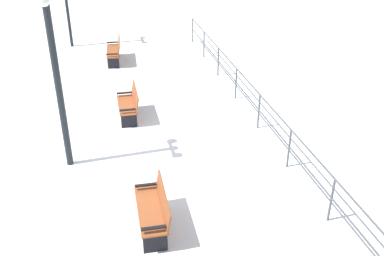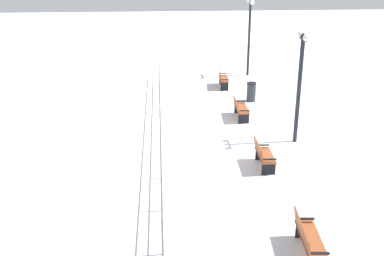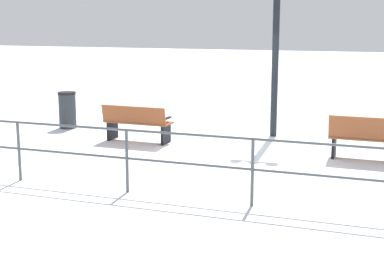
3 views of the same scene
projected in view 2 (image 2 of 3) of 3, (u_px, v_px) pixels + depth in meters
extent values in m
plane|color=white|center=(252.00, 139.00, 18.46)|extent=(80.00, 80.00, 0.00)
cube|color=brown|center=(311.00, 239.00, 11.37)|extent=(0.60, 1.69, 0.04)
cube|color=brown|center=(302.00, 231.00, 11.29)|extent=(0.24, 1.66, 0.44)
cube|color=black|center=(304.00, 230.00, 12.13)|extent=(0.43, 0.08, 0.44)
cube|color=black|center=(320.00, 253.00, 10.65)|extent=(0.44, 0.10, 0.04)
cube|color=black|center=(306.00, 219.00, 12.01)|extent=(0.44, 0.10, 0.04)
cube|color=brown|center=(265.00, 155.00, 15.99)|extent=(0.52, 1.40, 0.04)
cube|color=brown|center=(258.00, 149.00, 15.89)|extent=(0.14, 1.39, 0.45)
cube|color=black|center=(269.00, 169.00, 15.51)|extent=(0.45, 0.06, 0.43)
cube|color=black|center=(262.00, 154.00, 16.62)|extent=(0.45, 0.06, 0.43)
cube|color=black|center=(270.00, 159.00, 15.39)|extent=(0.45, 0.08, 0.04)
cube|color=black|center=(263.00, 145.00, 16.50)|extent=(0.45, 0.08, 0.04)
cube|color=brown|center=(242.00, 108.00, 20.61)|extent=(0.56, 1.58, 0.04)
cube|color=brown|center=(236.00, 104.00, 20.52)|extent=(0.15, 1.56, 0.39)
cube|color=black|center=(244.00, 118.00, 20.05)|extent=(0.46, 0.06, 0.45)
cube|color=black|center=(239.00, 108.00, 21.32)|extent=(0.46, 0.06, 0.45)
cube|color=black|center=(245.00, 111.00, 19.93)|extent=(0.46, 0.08, 0.04)
cube|color=black|center=(240.00, 101.00, 21.20)|extent=(0.46, 0.08, 0.04)
cube|color=brown|center=(224.00, 79.00, 25.21)|extent=(0.57, 1.58, 0.04)
cube|color=brown|center=(220.00, 74.00, 25.12)|extent=(0.23, 1.56, 0.47)
cube|color=black|center=(224.00, 86.00, 24.66)|extent=(0.41, 0.08, 0.47)
cube|color=black|center=(223.00, 80.00, 25.92)|extent=(0.41, 0.08, 0.47)
cube|color=black|center=(225.00, 80.00, 24.53)|extent=(0.41, 0.10, 0.04)
cube|color=black|center=(223.00, 73.00, 25.80)|extent=(0.41, 0.10, 0.04)
cylinder|color=black|center=(299.00, 91.00, 17.54)|extent=(0.16, 0.16, 4.08)
cylinder|color=black|center=(303.00, 39.00, 16.85)|extent=(0.10, 0.73, 0.10)
sphere|color=white|center=(307.00, 38.00, 16.47)|extent=(0.26, 0.26, 0.26)
sphere|color=white|center=(301.00, 34.00, 17.15)|extent=(0.26, 0.26, 0.26)
cone|color=black|center=(304.00, 34.00, 16.79)|extent=(0.22, 0.22, 0.12)
cylinder|color=black|center=(249.00, 39.00, 27.01)|extent=(0.14, 0.14, 4.22)
cylinder|color=black|center=(251.00, 4.00, 26.30)|extent=(0.08, 0.83, 0.08)
sphere|color=white|center=(252.00, 2.00, 25.87)|extent=(0.26, 0.26, 0.26)
sphere|color=white|center=(249.00, 1.00, 26.64)|extent=(0.26, 0.26, 0.26)
cone|color=black|center=(251.00, 0.00, 26.23)|extent=(0.19, 0.19, 0.12)
cylinder|color=#4C5156|center=(163.00, 237.00, 11.34)|extent=(0.05, 0.05, 1.02)
cylinder|color=#4C5156|center=(162.00, 195.00, 13.26)|extent=(0.05, 0.05, 1.02)
cylinder|color=#4C5156|center=(161.00, 164.00, 15.17)|extent=(0.05, 0.05, 1.02)
cylinder|color=#4C5156|center=(161.00, 140.00, 17.08)|extent=(0.05, 0.05, 1.02)
cylinder|color=#4C5156|center=(160.00, 120.00, 19.00)|extent=(0.05, 0.05, 1.02)
cylinder|color=#4C5156|center=(160.00, 105.00, 20.91)|extent=(0.05, 0.05, 1.02)
cylinder|color=#4C5156|center=(160.00, 91.00, 22.82)|extent=(0.05, 0.05, 1.02)
cylinder|color=#4C5156|center=(159.00, 80.00, 24.74)|extent=(0.05, 0.05, 1.02)
cylinder|color=#4C5156|center=(159.00, 71.00, 26.65)|extent=(0.05, 0.05, 1.02)
cylinder|color=#4C5156|center=(160.00, 117.00, 17.86)|extent=(0.04, 18.49, 0.04)
cylinder|color=#4C5156|center=(160.00, 128.00, 18.02)|extent=(0.04, 18.49, 0.04)
cylinder|color=#2D3338|center=(251.00, 92.00, 22.91)|extent=(0.44, 0.44, 0.87)
cylinder|color=black|center=(252.00, 83.00, 22.75)|extent=(0.46, 0.46, 0.06)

